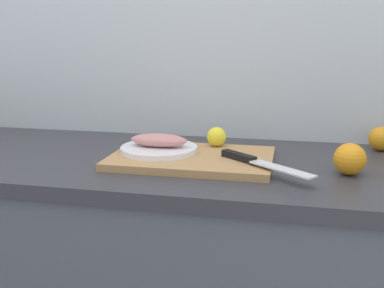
# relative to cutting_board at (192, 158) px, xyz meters

# --- Properties ---
(back_wall) EXTENTS (3.20, 0.05, 2.50)m
(back_wall) POSITION_rel_cutting_board_xyz_m (-0.07, 0.35, 0.34)
(back_wall) COLOR silver
(back_wall) RESTS_ON ground_plane
(cutting_board) EXTENTS (0.43, 0.29, 0.02)m
(cutting_board) POSITION_rel_cutting_board_xyz_m (0.00, 0.00, 0.00)
(cutting_board) COLOR tan
(cutting_board) RESTS_ON kitchen_counter
(white_plate) EXTENTS (0.21, 0.21, 0.01)m
(white_plate) POSITION_rel_cutting_board_xyz_m (-0.10, 0.01, 0.02)
(white_plate) COLOR white
(white_plate) RESTS_ON cutting_board
(fish_fillet) EXTENTS (0.16, 0.07, 0.04)m
(fish_fillet) POSITION_rel_cutting_board_xyz_m (-0.10, 0.01, 0.04)
(fish_fillet) COLOR tan
(fish_fillet) RESTS_ON white_plate
(chef_knife) EXTENTS (0.24, 0.20, 0.02)m
(chef_knife) POSITION_rel_cutting_board_xyz_m (0.17, -0.06, 0.02)
(chef_knife) COLOR silver
(chef_knife) RESTS_ON cutting_board
(lemon_0) EXTENTS (0.06, 0.06, 0.06)m
(lemon_0) POSITION_rel_cutting_board_xyz_m (0.05, 0.11, 0.04)
(lemon_0) COLOR yellow
(lemon_0) RESTS_ON cutting_board
(orange_0) EXTENTS (0.08, 0.08, 0.08)m
(orange_0) POSITION_rel_cutting_board_xyz_m (0.41, -0.03, 0.03)
(orange_0) COLOR orange
(orange_0) RESTS_ON kitchen_counter
(orange_2) EXTENTS (0.07, 0.07, 0.07)m
(orange_2) POSITION_rel_cutting_board_xyz_m (0.53, 0.25, 0.03)
(orange_2) COLOR orange
(orange_2) RESTS_ON kitchen_counter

